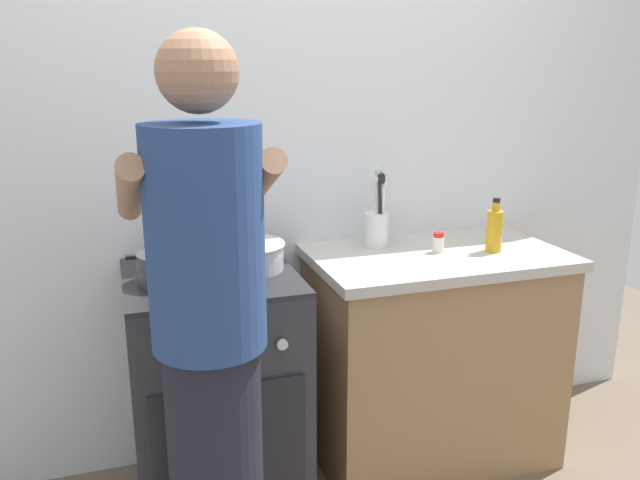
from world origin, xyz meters
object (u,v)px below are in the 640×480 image
at_px(utensil_crock, 377,222).
at_px(person, 211,358).
at_px(mixing_bowl, 247,255).
at_px(oil_bottle, 494,230).
at_px(pot, 170,267).
at_px(stove_range, 216,389).
at_px(spice_bottle, 438,243).

height_order(utensil_crock, person, person).
distance_m(mixing_bowl, utensil_crock, 0.58).
bearing_deg(oil_bottle, person, -156.05).
relative_size(pot, oil_bottle, 1.32).
bearing_deg(stove_range, pot, -163.73).
bearing_deg(oil_bottle, pot, 179.43).
xyz_separation_m(utensil_crock, person, (-0.79, -0.74, -0.14)).
xyz_separation_m(mixing_bowl, utensil_crock, (0.56, 0.13, 0.05)).
bearing_deg(oil_bottle, stove_range, 177.26).
bearing_deg(mixing_bowl, pot, -167.55).
distance_m(stove_range, spice_bottle, 1.03).
bearing_deg(mixing_bowl, stove_range, -171.48).
relative_size(stove_range, utensil_crock, 2.74).
bearing_deg(person, pot, 95.36).
bearing_deg(person, stove_range, 81.43).
bearing_deg(spice_bottle, oil_bottle, -14.75).
height_order(stove_range, utensil_crock, utensil_crock).
xyz_separation_m(pot, spice_bottle, (1.04, 0.04, -0.01)).
height_order(utensil_crock, oil_bottle, utensil_crock).
bearing_deg(person, oil_bottle, 23.95).
relative_size(mixing_bowl, oil_bottle, 1.28).
distance_m(spice_bottle, oil_bottle, 0.23).
height_order(mixing_bowl, person, person).
height_order(stove_range, spice_bottle, spice_bottle).
relative_size(pot, person, 0.17).
relative_size(oil_bottle, person, 0.13).
bearing_deg(pot, utensil_crock, 13.01).
distance_m(stove_range, pot, 0.52).
height_order(utensil_crock, spice_bottle, utensil_crock).
bearing_deg(person, mixing_bowl, 69.43).
xyz_separation_m(pot, oil_bottle, (1.26, -0.01, 0.04)).
distance_m(stove_range, oil_bottle, 1.24).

